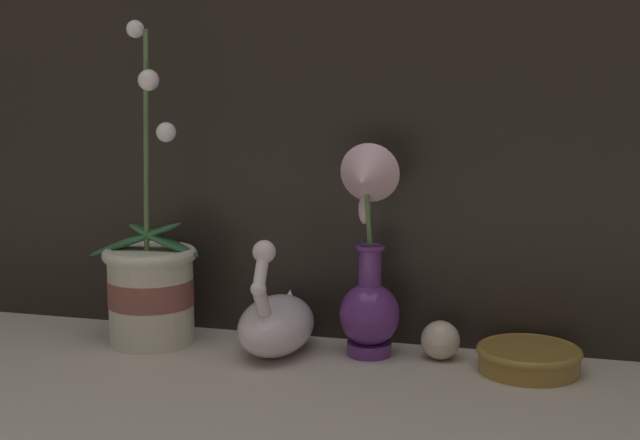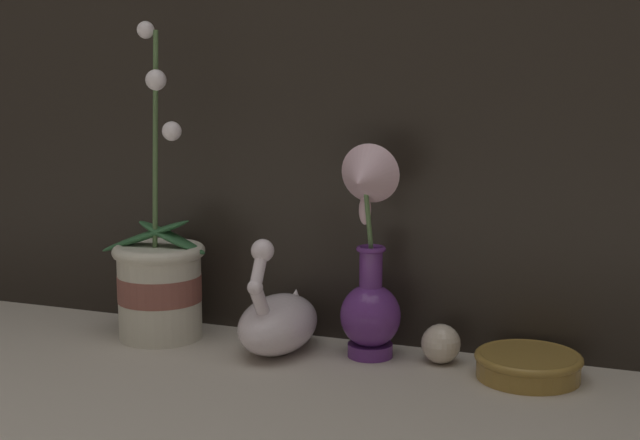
{
  "view_description": "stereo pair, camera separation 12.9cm",
  "coord_description": "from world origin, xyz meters",
  "px_view_note": "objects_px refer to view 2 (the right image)",
  "views": [
    {
      "loc": [
        0.3,
        -1.13,
        0.42
      ],
      "look_at": [
        -0.03,
        0.1,
        0.21
      ],
      "focal_mm": 50.0,
      "sensor_mm": 36.0,
      "label": 1
    },
    {
      "loc": [
        0.42,
        -1.09,
        0.42
      ],
      "look_at": [
        -0.03,
        0.1,
        0.21
      ],
      "focal_mm": 50.0,
      "sensor_mm": 36.0,
      "label": 2
    }
  ],
  "objects_px": {
    "blue_vase": "(368,271)",
    "orchid_potted_plant": "(160,281)",
    "amber_dish": "(528,364)",
    "glass_sphere": "(441,344)",
    "swan_figurine": "(279,320)"
  },
  "relations": [
    {
      "from": "blue_vase",
      "to": "glass_sphere",
      "type": "height_order",
      "value": "blue_vase"
    },
    {
      "from": "blue_vase",
      "to": "glass_sphere",
      "type": "bearing_deg",
      "value": 9.97
    },
    {
      "from": "orchid_potted_plant",
      "to": "amber_dish",
      "type": "xyz_separation_m",
      "value": [
        0.58,
        0.01,
        -0.07
      ]
    },
    {
      "from": "swan_figurine",
      "to": "glass_sphere",
      "type": "xyz_separation_m",
      "value": [
        0.24,
        0.03,
        -0.02
      ]
    },
    {
      "from": "swan_figurine",
      "to": "glass_sphere",
      "type": "distance_m",
      "value": 0.25
    },
    {
      "from": "blue_vase",
      "to": "orchid_potted_plant",
      "type": "bearing_deg",
      "value": -177.5
    },
    {
      "from": "glass_sphere",
      "to": "blue_vase",
      "type": "bearing_deg",
      "value": -170.03
    },
    {
      "from": "swan_figurine",
      "to": "amber_dish",
      "type": "xyz_separation_m",
      "value": [
        0.37,
        0.01,
        -0.03
      ]
    },
    {
      "from": "orchid_potted_plant",
      "to": "glass_sphere",
      "type": "relative_size",
      "value": 8.57
    },
    {
      "from": "orchid_potted_plant",
      "to": "amber_dish",
      "type": "relative_size",
      "value": 3.34
    },
    {
      "from": "glass_sphere",
      "to": "amber_dish",
      "type": "xyz_separation_m",
      "value": [
        0.13,
        -0.02,
        -0.01
      ]
    },
    {
      "from": "blue_vase",
      "to": "amber_dish",
      "type": "distance_m",
      "value": 0.26
    },
    {
      "from": "orchid_potted_plant",
      "to": "swan_figurine",
      "type": "bearing_deg",
      "value": -0.17
    },
    {
      "from": "swan_figurine",
      "to": "glass_sphere",
      "type": "height_order",
      "value": "swan_figurine"
    },
    {
      "from": "glass_sphere",
      "to": "amber_dish",
      "type": "distance_m",
      "value": 0.13
    }
  ]
}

